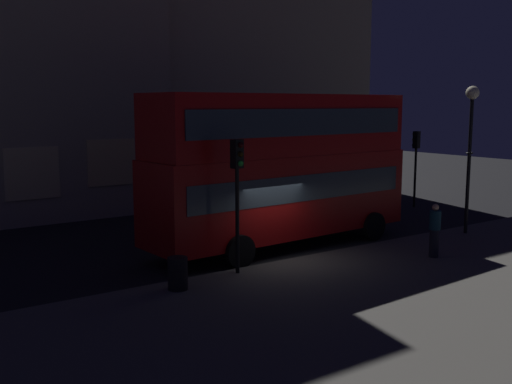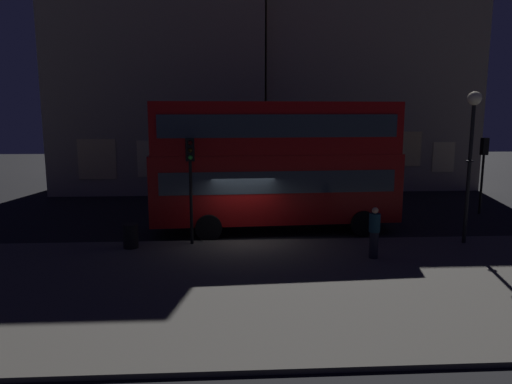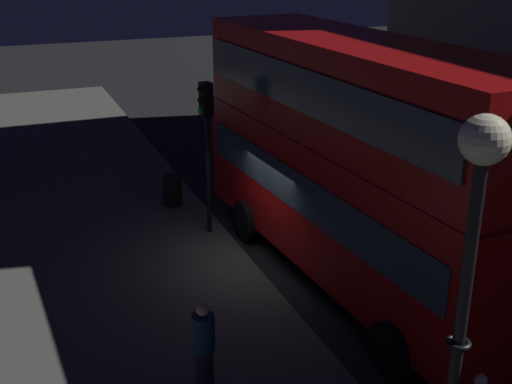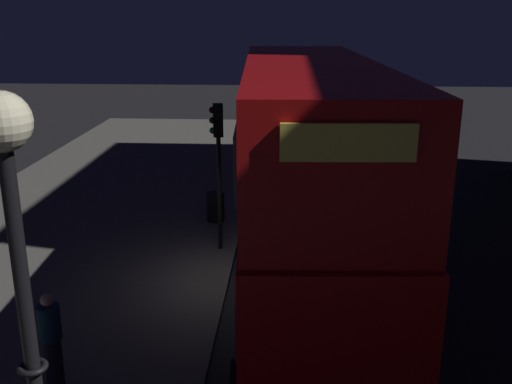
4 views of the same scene
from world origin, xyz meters
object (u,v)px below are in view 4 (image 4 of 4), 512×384
(traffic_light_near_kerb, at_px, (218,147))
(litter_bin, at_px, (216,207))
(double_decker_bus, at_px, (308,181))
(street_lamp, at_px, (19,264))
(pedestrian, at_px, (51,340))

(traffic_light_near_kerb, relative_size, litter_bin, 4.46)
(double_decker_bus, bearing_deg, traffic_light_near_kerb, -149.01)
(traffic_light_near_kerb, bearing_deg, street_lamp, -12.17)
(double_decker_bus, xyz_separation_m, litter_bin, (-5.61, -2.68, -2.52))
(litter_bin, bearing_deg, pedestrian, -11.46)
(double_decker_bus, xyz_separation_m, traffic_light_near_kerb, (-3.38, -2.29, -0.08))
(traffic_light_near_kerb, bearing_deg, pedestrian, -28.22)
(pedestrian, relative_size, litter_bin, 1.98)
(double_decker_bus, height_order, pedestrian, double_decker_bus)
(traffic_light_near_kerb, xyz_separation_m, litter_bin, (-2.23, -0.39, -2.44))
(street_lamp, xyz_separation_m, pedestrian, (-4.06, -1.69, -3.30))
(litter_bin, bearing_deg, double_decker_bus, 25.52)
(double_decker_bus, distance_m, traffic_light_near_kerb, 4.09)
(street_lamp, relative_size, pedestrian, 3.21)
(traffic_light_near_kerb, xyz_separation_m, pedestrian, (6.39, -2.14, -1.98))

